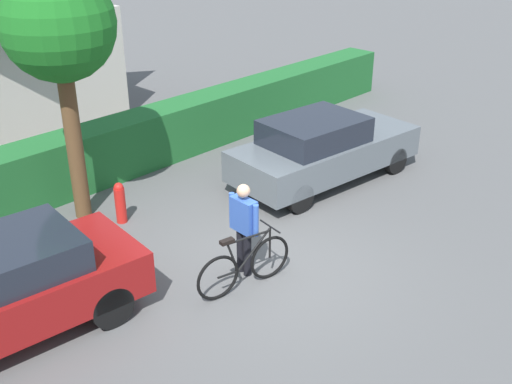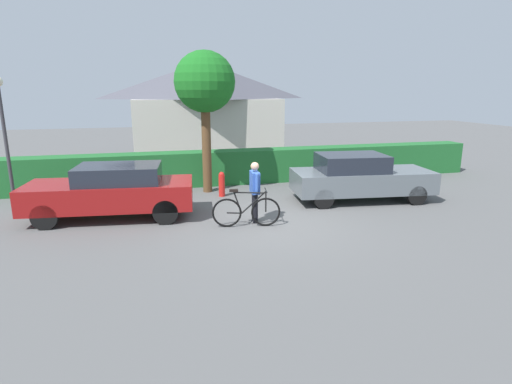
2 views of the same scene
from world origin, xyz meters
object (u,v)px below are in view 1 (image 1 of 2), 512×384
at_px(person_rider, 244,223).
at_px(fire_hydrant, 120,202).
at_px(bicycle, 245,265).
at_px(tree_kerbside, 58,29).
at_px(parked_car_far, 323,148).

height_order(person_rider, fire_hydrant, person_rider).
relative_size(bicycle, tree_kerbside, 0.37).
distance_m(bicycle, tree_kerbside, 5.07).
relative_size(parked_car_far, person_rider, 2.77).
bearing_deg(person_rider, tree_kerbside, 101.25).
height_order(bicycle, person_rider, person_rider).
xyz_separation_m(parked_car_far, person_rider, (-3.70, -1.31, 0.18)).
bearing_deg(fire_hydrant, tree_kerbside, 115.44).
relative_size(parked_car_far, bicycle, 2.58).
bearing_deg(tree_kerbside, person_rider, -78.75).
bearing_deg(fire_hydrant, person_rider, -82.76).
height_order(parked_car_far, person_rider, person_rider).
xyz_separation_m(bicycle, fire_hydrant, (-0.07, 3.19, 0.01)).
xyz_separation_m(parked_car_far, fire_hydrant, (-4.06, 1.58, -0.33)).
height_order(bicycle, tree_kerbside, tree_kerbside).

